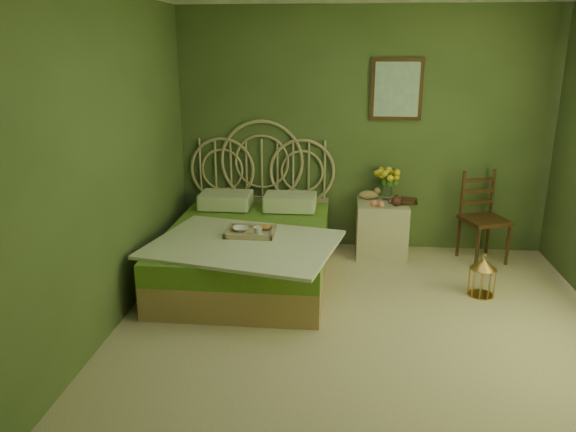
# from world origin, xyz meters

# --- Properties ---
(floor) EXTENTS (4.50, 4.50, 0.00)m
(floor) POSITION_xyz_m (0.00, 0.00, 0.00)
(floor) COLOR #C9BC91
(floor) RESTS_ON ground
(wall_back) EXTENTS (4.00, 0.00, 4.00)m
(wall_back) POSITION_xyz_m (0.00, 2.25, 1.30)
(wall_back) COLOR #546736
(wall_back) RESTS_ON floor
(wall_left) EXTENTS (0.00, 4.50, 4.50)m
(wall_left) POSITION_xyz_m (-2.00, 0.00, 1.30)
(wall_left) COLOR #546736
(wall_left) RESTS_ON floor
(wall_art) EXTENTS (0.54, 0.04, 0.64)m
(wall_art) POSITION_xyz_m (0.34, 2.22, 1.75)
(wall_art) COLOR #331D0D
(wall_art) RESTS_ON wall_back
(bed) EXTENTS (1.79, 2.26, 1.40)m
(bed) POSITION_xyz_m (-1.10, 1.25, 0.31)
(bed) COLOR tan
(bed) RESTS_ON floor
(nightstand) EXTENTS (0.53, 0.53, 1.02)m
(nightstand) POSITION_xyz_m (0.24, 1.99, 0.36)
(nightstand) COLOR beige
(nightstand) RESTS_ON floor
(chair) EXTENTS (0.54, 0.54, 0.94)m
(chair) POSITION_xyz_m (1.29, 1.98, 0.52)
(chair) COLOR #331D0D
(chair) RESTS_ON floor
(birdcage) EXTENTS (0.23, 0.23, 0.36)m
(birdcage) POSITION_xyz_m (1.09, 1.01, 0.17)
(birdcage) COLOR #B6803A
(birdcage) RESTS_ON floor
(book_lower) EXTENTS (0.20, 0.26, 0.02)m
(book_lower) POSITION_xyz_m (0.42, 2.00, 0.60)
(book_lower) COLOR #381E0F
(book_lower) RESTS_ON nightstand
(book_upper) EXTENTS (0.20, 0.25, 0.02)m
(book_upper) POSITION_xyz_m (0.42, 2.00, 0.62)
(book_upper) COLOR #472819
(book_upper) RESTS_ON nightstand
(cereal_bowl) EXTENTS (0.17, 0.17, 0.04)m
(cereal_bowl) POSITION_xyz_m (-1.13, 1.03, 0.56)
(cereal_bowl) COLOR white
(cereal_bowl) RESTS_ON bed
(coffee_cup) EXTENTS (0.11, 0.11, 0.08)m
(coffee_cup) POSITION_xyz_m (-0.95, 0.92, 0.58)
(coffee_cup) COLOR white
(coffee_cup) RESTS_ON bed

